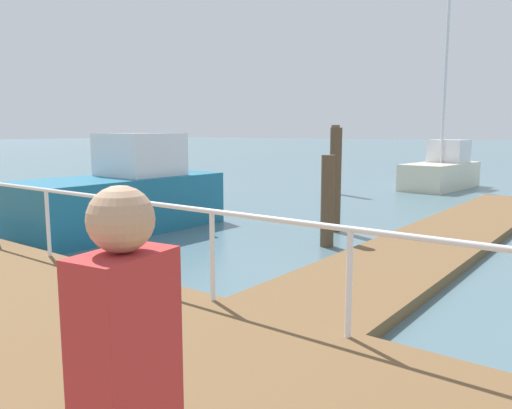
% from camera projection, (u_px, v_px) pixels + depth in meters
% --- Properties ---
extents(ground_plane, '(300.00, 300.00, 0.00)m').
position_uv_depth(ground_plane, '(77.00, 223.00, 12.94)').
color(ground_plane, slate).
extents(floating_dock, '(14.85, 2.00, 0.18)m').
position_uv_depth(floating_dock, '(450.00, 235.00, 11.07)').
color(floating_dock, brown).
rests_on(floating_dock, ground_plane).
extents(boardwalk_railing, '(0.06, 29.58, 1.08)m').
position_uv_depth(boardwalk_railing, '(445.00, 266.00, 4.16)').
color(boardwalk_railing, white).
rests_on(boardwalk_railing, boardwalk).
extents(dock_piling_0, '(0.28, 0.28, 2.44)m').
position_uv_depth(dock_piling_0, '(335.00, 180.00, 11.78)').
color(dock_piling_0, brown).
rests_on(dock_piling_0, ground_plane).
extents(dock_piling_1, '(0.28, 0.28, 1.88)m').
position_uv_depth(dock_piling_1, '(327.00, 201.00, 10.21)').
color(dock_piling_1, brown).
rests_on(dock_piling_1, ground_plane).
extents(dock_piling_3, '(0.32, 0.32, 2.60)m').
position_uv_depth(dock_piling_3, '(335.00, 160.00, 18.97)').
color(dock_piling_3, brown).
rests_on(dock_piling_3, ground_plane).
extents(moored_boat_2, '(4.45, 2.14, 9.16)m').
position_uv_depth(moored_boat_2, '(442.00, 170.00, 20.92)').
color(moored_boat_2, beige).
rests_on(moored_boat_2, ground_plane).
extents(moored_boat_3, '(4.96, 2.19, 2.31)m').
position_uv_depth(moored_boat_3, '(124.00, 195.00, 11.97)').
color(moored_boat_3, '#1E6B8C').
rests_on(moored_boat_3, ground_plane).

